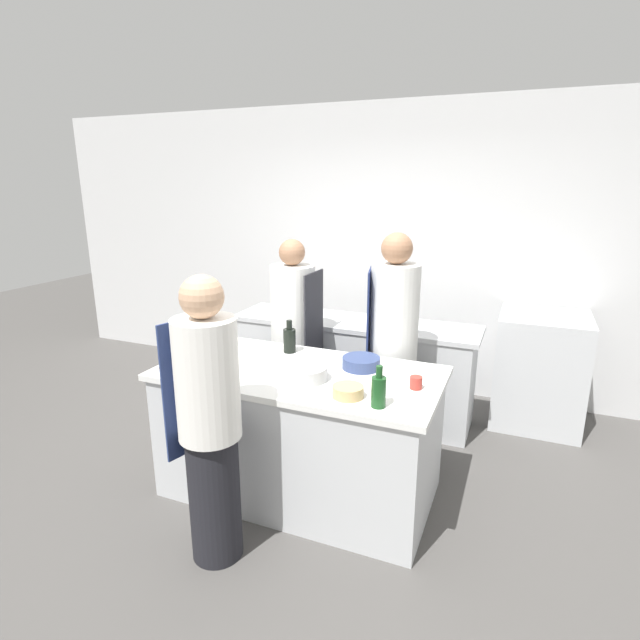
{
  "coord_description": "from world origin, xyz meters",
  "views": [
    {
      "loc": [
        1.29,
        -2.74,
        2.07
      ],
      "look_at": [
        0.0,
        0.35,
        1.13
      ],
      "focal_mm": 28.0,
      "sensor_mm": 36.0,
      "label": 1
    }
  ],
  "objects": [
    {
      "name": "ground_plane",
      "position": [
        0.0,
        0.0,
        0.0
      ],
      "size": [
        16.0,
        16.0,
        0.0
      ],
      "primitive_type": "plane",
      "color": "#4C4947"
    },
    {
      "name": "wall_back",
      "position": [
        0.0,
        2.13,
        1.4
      ],
      "size": [
        8.0,
        0.06,
        2.8
      ],
      "color": "silver",
      "rests_on": "ground_plane"
    },
    {
      "name": "prep_counter",
      "position": [
        0.0,
        0.0,
        0.44
      ],
      "size": [
        1.83,
        0.93,
        0.88
      ],
      "color": "silver",
      "rests_on": "ground_plane"
    },
    {
      "name": "pass_counter",
      "position": [
        -0.06,
        1.27,
        0.44
      ],
      "size": [
        2.17,
        0.56,
        0.88
      ],
      "color": "silver",
      "rests_on": "ground_plane"
    },
    {
      "name": "oven_range",
      "position": [
        1.49,
        1.72,
        0.49
      ],
      "size": [
        0.72,
        0.71,
        0.98
      ],
      "color": "silver",
      "rests_on": "ground_plane"
    },
    {
      "name": "chef_at_prep_near",
      "position": [
        -0.18,
        -0.74,
        0.82
      ],
      "size": [
        0.38,
        0.37,
        1.63
      ],
      "rotation": [
        0.0,
        0.0,
        1.29
      ],
      "color": "black",
      "rests_on": "ground_plane"
    },
    {
      "name": "chef_at_stove",
      "position": [
        -0.42,
        0.79,
        0.81
      ],
      "size": [
        0.38,
        0.36,
        1.63
      ],
      "rotation": [
        0.0,
        0.0,
        -1.59
      ],
      "color": "black",
      "rests_on": "ground_plane"
    },
    {
      "name": "chef_at_pass_far",
      "position": [
        0.44,
        0.7,
        0.87
      ],
      "size": [
        0.4,
        0.39,
        1.72
      ],
      "rotation": [
        0.0,
        0.0,
        1.8
      ],
      "color": "black",
      "rests_on": "ground_plane"
    },
    {
      "name": "bottle_olive_oil",
      "position": [
        -0.22,
        0.3,
        0.98
      ],
      "size": [
        0.09,
        0.09,
        0.24
      ],
      "color": "black",
      "rests_on": "prep_counter"
    },
    {
      "name": "bottle_vinegar",
      "position": [
        0.62,
        -0.32,
        0.98
      ],
      "size": [
        0.08,
        0.08,
        0.24
      ],
      "color": "#19471E",
      "rests_on": "prep_counter"
    },
    {
      "name": "bottle_wine",
      "position": [
        -0.69,
        0.14,
        1.0
      ],
      "size": [
        0.07,
        0.07,
        0.29
      ],
      "color": "#5B2319",
      "rests_on": "prep_counter"
    },
    {
      "name": "bowl_mixing_large",
      "position": [
        0.43,
        -0.26,
        0.91
      ],
      "size": [
        0.18,
        0.18,
        0.07
      ],
      "color": "tan",
      "rests_on": "prep_counter"
    },
    {
      "name": "bowl_prep_small",
      "position": [
        0.36,
        0.19,
        0.92
      ],
      "size": [
        0.25,
        0.25,
        0.08
      ],
      "color": "navy",
      "rests_on": "prep_counter"
    },
    {
      "name": "bowl_ceramic_blue",
      "position": [
        0.1,
        -0.12,
        0.93
      ],
      "size": [
        0.28,
        0.28,
        0.09
      ],
      "color": "#B7BABC",
      "rests_on": "prep_counter"
    },
    {
      "name": "cup",
      "position": [
        0.76,
        -0.0,
        0.92
      ],
      "size": [
        0.07,
        0.07,
        0.08
      ],
      "color": "#B2382D",
      "rests_on": "prep_counter"
    },
    {
      "name": "cutting_board",
      "position": [
        -0.67,
        -0.23,
        0.89
      ],
      "size": [
        0.39,
        0.21,
        0.01
      ],
      "color": "tan",
      "rests_on": "prep_counter"
    },
    {
      "name": "stockpot",
      "position": [
        0.26,
        1.35,
        1.01
      ],
      "size": [
        0.29,
        0.29,
        0.26
      ],
      "color": "silver",
      "rests_on": "pass_counter"
    }
  ]
}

